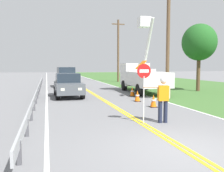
{
  "coord_description": "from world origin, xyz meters",
  "views": [
    {
      "loc": [
        -3.55,
        -5.58,
        2.26
      ],
      "look_at": [
        -0.29,
        6.48,
        1.2
      ],
      "focal_mm": 38.7,
      "sensor_mm": 36.0,
      "label": 1
    }
  ],
  "objects": [
    {
      "name": "centerline_yellow_right",
      "position": [
        0.09,
        20.0,
        0.01
      ],
      "size": [
        0.11,
        110.0,
        0.01
      ],
      "primitive_type": "cube",
      "color": "yellow",
      "rests_on": "ground"
    },
    {
      "name": "flagger_worker",
      "position": [
        0.84,
        2.98,
        1.05
      ],
      "size": [
        1.08,
        0.31,
        1.83
      ],
      "color": "#1E2338",
      "rests_on": "ground"
    },
    {
      "name": "roadside_tree_verge",
      "position": [
        9.41,
        13.05,
        4.27
      ],
      "size": [
        3.0,
        3.0,
        5.9
      ],
      "color": "brown",
      "rests_on": "ground"
    },
    {
      "name": "traffic_cone_lead",
      "position": [
        2.02,
        6.37,
        0.34
      ],
      "size": [
        0.4,
        0.4,
        0.7
      ],
      "color": "orange",
      "rests_on": "ground"
    },
    {
      "name": "edge_line_right",
      "position": [
        3.6,
        20.0,
        0.01
      ],
      "size": [
        0.12,
        110.0,
        0.01
      ],
      "primitive_type": "cube",
      "color": "silver",
      "rests_on": "ground"
    },
    {
      "name": "grass_verge_right",
      "position": [
        11.6,
        20.0,
        0.0
      ],
      "size": [
        16.0,
        110.0,
        0.01
      ],
      "primitive_type": "cube",
      "color": "#3D662D",
      "rests_on": "ground"
    },
    {
      "name": "oncoming_suv_second",
      "position": [
        -1.64,
        19.98,
        1.06
      ],
      "size": [
        2.02,
        4.65,
        2.1
      ],
      "color": "silver",
      "rests_on": "ground"
    },
    {
      "name": "guardrail_left_shoulder",
      "position": [
        -4.2,
        14.98,
        0.52
      ],
      "size": [
        0.1,
        32.0,
        0.71
      ],
      "color": "#9EA0A3",
      "rests_on": "ground"
    },
    {
      "name": "stop_sign_paddle",
      "position": [
        0.08,
        3.09,
        1.71
      ],
      "size": [
        0.56,
        0.04,
        2.33
      ],
      "color": "silver",
      "rests_on": "ground"
    },
    {
      "name": "edge_line_left",
      "position": [
        -3.6,
        20.0,
        0.01
      ],
      "size": [
        0.12,
        110.0,
        0.01
      ],
      "primitive_type": "cube",
      "color": "silver",
      "rests_on": "ground"
    },
    {
      "name": "traffic_cone_mid",
      "position": [
        1.94,
        8.58,
        0.34
      ],
      "size": [
        0.4,
        0.4,
        0.7
      ],
      "color": "orange",
      "rests_on": "ground"
    },
    {
      "name": "ground_plane",
      "position": [
        0.0,
        0.0,
        0.0
      ],
      "size": [
        160.0,
        160.0,
        0.0
      ],
      "primitive_type": "plane",
      "color": "slate"
    },
    {
      "name": "traffic_cone_tail",
      "position": [
        2.53,
        11.14,
        0.34
      ],
      "size": [
        0.4,
        0.4,
        0.7
      ],
      "color": "orange",
      "rests_on": "ground"
    },
    {
      "name": "centerline_yellow_left",
      "position": [
        -0.09,
        20.0,
        0.01
      ],
      "size": [
        0.11,
        110.0,
        0.01
      ],
      "primitive_type": "cube",
      "color": "yellow",
      "rests_on": "ground"
    },
    {
      "name": "oncoming_sedan_nearest",
      "position": [
        -2.08,
        11.97,
        0.83
      ],
      "size": [
        1.96,
        4.13,
        1.7
      ],
      "color": "#4C5156",
      "rests_on": "ground"
    },
    {
      "name": "utility_bucket_truck",
      "position": [
        4.14,
        13.34,
        1.44
      ],
      "size": [
        2.99,
        6.92,
        6.15
      ],
      "color": "silver",
      "rests_on": "ground"
    },
    {
      "name": "utility_pole_near",
      "position": [
        5.64,
        11.66,
        4.65
      ],
      "size": [
        1.8,
        0.28,
        8.93
      ],
      "color": "brown",
      "rests_on": "ground"
    },
    {
      "name": "utility_pole_mid",
      "position": [
        6.06,
        26.68,
        4.45
      ],
      "size": [
        1.8,
        0.28,
        8.53
      ],
      "color": "brown",
      "rests_on": "ground"
    }
  ]
}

